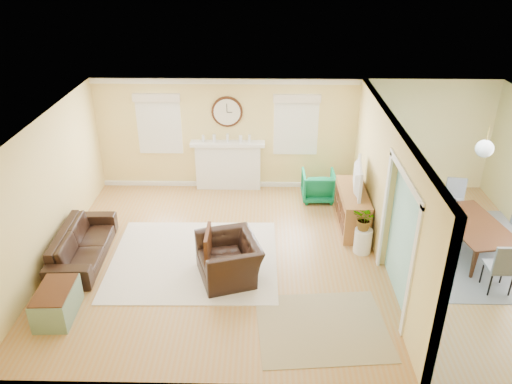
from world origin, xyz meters
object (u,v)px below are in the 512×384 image
at_px(sofa, 83,244).
at_px(eames_chair, 229,259).
at_px(green_chair, 318,186).
at_px(dining_table, 473,237).
at_px(credenza, 352,209).

bearing_deg(sofa, eames_chair, -102.95).
bearing_deg(green_chair, dining_table, 141.75).
distance_m(green_chair, credenza, 1.31).
bearing_deg(green_chair, eames_chair, 57.64).
xyz_separation_m(green_chair, dining_table, (2.71, -2.08, -0.03)).
bearing_deg(eames_chair, sofa, -118.72).
bearing_deg(eames_chair, green_chair, 130.27).
bearing_deg(eames_chair, dining_table, 82.79).
height_order(sofa, green_chair, green_chair).
distance_m(eames_chair, credenza, 2.98).
distance_m(sofa, dining_table, 7.27).
xyz_separation_m(eames_chair, dining_table, (4.53, 0.88, -0.06)).
bearing_deg(dining_table, green_chair, 42.90).
xyz_separation_m(eames_chair, green_chair, (1.82, 2.95, -0.03)).
relative_size(eames_chair, credenza, 0.73).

